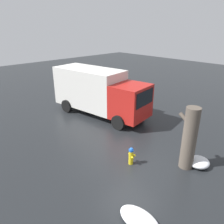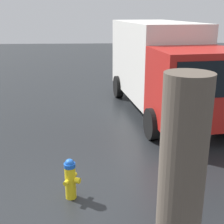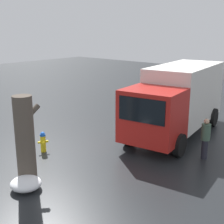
{
  "view_description": "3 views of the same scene",
  "coord_description": "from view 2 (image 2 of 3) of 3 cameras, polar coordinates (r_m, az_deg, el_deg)",
  "views": [
    {
      "loc": [
        -5.44,
        6.42,
        5.94
      ],
      "look_at": [
        3.49,
        -2.17,
        0.92
      ],
      "focal_mm": 35.0,
      "sensor_mm": 36.0,
      "label": 1
    },
    {
      "loc": [
        -5.35,
        -0.53,
        3.51
      ],
      "look_at": [
        2.67,
        -0.94,
        0.88
      ],
      "focal_mm": 50.0,
      "sensor_mm": 36.0,
      "label": 2
    },
    {
      "loc": [
        -6.99,
        -9.74,
        4.82
      ],
      "look_at": [
        3.0,
        -1.03,
        1.22
      ],
      "focal_mm": 50.0,
      "sensor_mm": 36.0,
      "label": 3
    }
  ],
  "objects": [
    {
      "name": "delivery_truck",
      "position": [
        11.29,
        9.05,
        8.58
      ],
      "size": [
        7.18,
        3.26,
        3.12
      ],
      "rotation": [
        0.0,
        0.0,
        1.71
      ],
      "color": "red",
      "rests_on": "ground_plane"
    },
    {
      "name": "tree_trunk",
      "position": [
        4.23,
        12.57,
        -11.86
      ],
      "size": [
        0.92,
        0.6,
        2.83
      ],
      "color": "brown",
      "rests_on": "ground_plane"
    },
    {
      "name": "ground_plane",
      "position": [
        6.42,
        -7.48,
        -15.22
      ],
      "size": [
        60.0,
        60.0,
        0.0
      ],
      "primitive_type": "plane",
      "color": "black"
    },
    {
      "name": "fire_hydrant",
      "position": [
        6.2,
        -7.6,
        -11.91
      ],
      "size": [
        0.41,
        0.34,
        0.84
      ],
      "rotation": [
        0.0,
        0.0,
        4.28
      ],
      "color": "yellow",
      "rests_on": "ground_plane"
    }
  ]
}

